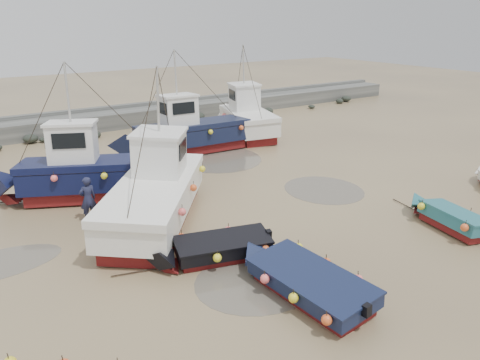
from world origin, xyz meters
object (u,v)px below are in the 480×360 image
object	(u,v)px
dinghy_4	(212,246)
cabin_boat_0	(82,172)
cabin_boat_1	(158,188)
cabin_boat_2	(184,132)
dinghy_2	(447,214)
dinghy_1	(303,276)
cabin_boat_3	(246,116)
person	(90,220)

from	to	relation	value
dinghy_4	cabin_boat_0	bearing A→B (deg)	28.16
cabin_boat_1	cabin_boat_2	size ratio (longest dim) A/B	0.97
dinghy_2	cabin_boat_2	bearing A→B (deg)	114.85
dinghy_1	cabin_boat_2	world-z (taller)	cabin_boat_2
cabin_boat_2	cabin_boat_3	size ratio (longest dim) A/B	1.11
dinghy_1	cabin_boat_2	bearing A→B (deg)	72.22
dinghy_2	cabin_boat_3	distance (m)	17.38
cabin_boat_1	cabin_boat_3	world-z (taller)	same
dinghy_1	cabin_boat_3	distance (m)	20.24
dinghy_4	cabin_boat_1	world-z (taller)	cabin_boat_1
cabin_boat_3	person	size ratio (longest dim) A/B	4.75
cabin_boat_2	dinghy_4	bearing A→B (deg)	159.27
dinghy_4	cabin_boat_1	size ratio (longest dim) A/B	0.56
cabin_boat_0	cabin_boat_1	size ratio (longest dim) A/B	0.96
cabin_boat_2	person	distance (m)	10.61
dinghy_2	dinghy_1	bearing A→B (deg)	-166.21
cabin_boat_1	person	size ratio (longest dim) A/B	5.10
cabin_boat_2	cabin_boat_3	world-z (taller)	same
cabin_boat_1	dinghy_4	bearing A→B (deg)	-52.52
person	dinghy_1	bearing A→B (deg)	108.86
dinghy_1	cabin_boat_1	bearing A→B (deg)	96.52
cabin_boat_0	cabin_boat_1	xyz separation A→B (m)	(2.01, -3.85, -0.05)
dinghy_2	cabin_boat_0	size ratio (longest dim) A/B	0.53
dinghy_2	cabin_boat_0	distance (m)	15.91
cabin_boat_1	cabin_boat_3	size ratio (longest dim) A/B	1.07
dinghy_4	cabin_boat_2	distance (m)	13.79
cabin_boat_0	cabin_boat_3	xyz separation A→B (m)	(13.29, 6.02, 0.03)
dinghy_4	person	world-z (taller)	dinghy_4
dinghy_1	dinghy_2	xyz separation A→B (m)	(7.94, 0.36, 0.03)
person	cabin_boat_2	bearing A→B (deg)	-143.80
cabin_boat_1	cabin_boat_3	distance (m)	14.98
cabin_boat_1	cabin_boat_3	bearing A→B (deg)	78.92
cabin_boat_1	cabin_boat_0	bearing A→B (deg)	155.36
dinghy_1	cabin_boat_0	size ratio (longest dim) A/B	0.69
cabin_boat_1	dinghy_1	bearing A→B (deg)	-42.65
dinghy_2	cabin_boat_0	world-z (taller)	cabin_boat_0
dinghy_1	cabin_boat_0	distance (m)	12.08
dinghy_2	cabin_boat_2	size ratio (longest dim) A/B	0.50
dinghy_1	cabin_boat_2	size ratio (longest dim) A/B	0.64
dinghy_4	cabin_boat_3	distance (m)	18.28
dinghy_2	cabin_boat_1	world-z (taller)	cabin_boat_1
dinghy_1	person	xyz separation A→B (m)	(-3.86, 9.06, -0.54)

